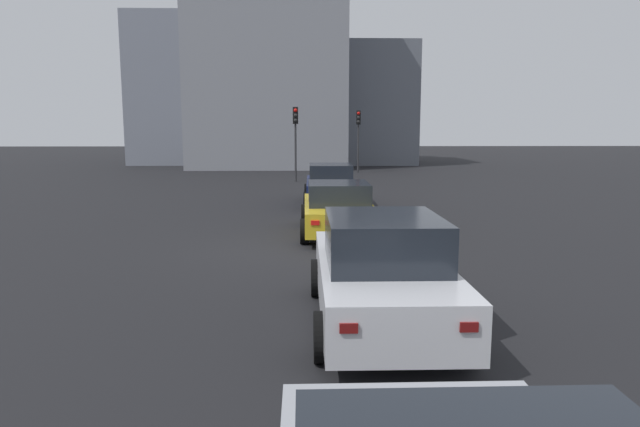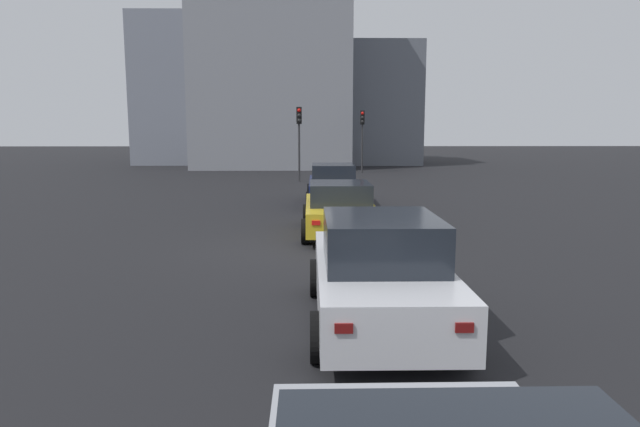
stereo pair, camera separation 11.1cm
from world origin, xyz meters
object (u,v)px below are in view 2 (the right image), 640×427
Objects in this scene: car_white_left_third at (379,273)px; car_navy_left_lead at (333,185)px; car_yellow_left_second at (339,209)px; traffic_light_near_right at (362,128)px; traffic_light_near_left at (299,128)px.

car_navy_left_lead is at bearing 0.61° from car_white_left_third.
car_navy_left_lead is 1.05× the size of car_white_left_third.
traffic_light_near_right reaches higher than car_yellow_left_second.
car_white_left_third is at bearing 1.32° from traffic_light_near_right.
traffic_light_near_left reaches higher than car_yellow_left_second.
car_navy_left_lead is 1.09× the size of car_yellow_left_second.
traffic_light_near_left is at bearing 4.05° from car_white_left_third.
traffic_light_near_left is at bearing 9.52° from car_navy_left_lead.
traffic_light_near_right reaches higher than traffic_light_near_left.
car_yellow_left_second is 7.13m from car_white_left_third.
car_yellow_left_second is at bearing 0.89° from traffic_light_near_left.
car_white_left_third reaches higher than car_yellow_left_second.
car_white_left_third is (-7.13, -0.20, 0.08)m from car_yellow_left_second.
car_white_left_third is at bearing -178.07° from car_yellow_left_second.
car_yellow_left_second is at bearing 179.95° from car_navy_left_lead.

